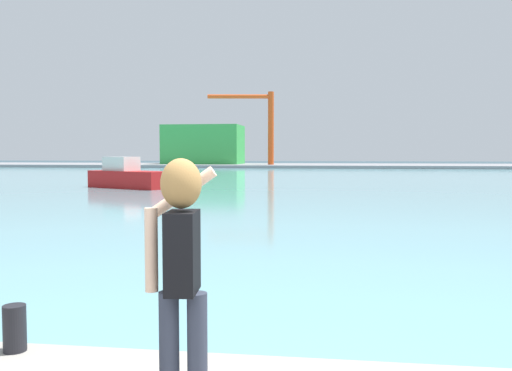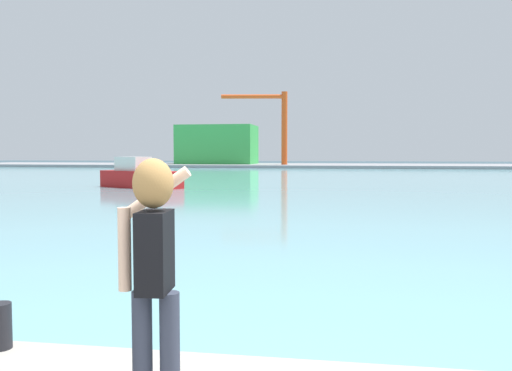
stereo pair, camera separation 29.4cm
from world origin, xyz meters
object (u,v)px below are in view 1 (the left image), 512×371
Objects in this scene: warehouse_left at (204,145)px; port_crane at (261,119)px; boat_moored at (128,177)px; person_photographer at (181,257)px; harbor_bollard at (15,328)px.

warehouse_left is 1.12× the size of port_crane.
boat_moored is 0.48× the size of warehouse_left.
boat_moored is (-12.93, 32.11, -0.92)m from person_photographer.
boat_moored is at bearing -92.38° from port_crane.
port_crane is (11.31, -5.53, 4.23)m from warehouse_left.
harbor_bollard is at bearing -84.11° from port_crane.
person_photographer is 34.63m from boat_moored.
person_photographer is 0.14× the size of port_crane.
person_photographer is at bearing -25.47° from harbor_bollard.
person_photographer is 2.15m from harbor_bollard.
boat_moored is (-11.15, 31.26, -0.06)m from harbor_bollard.
harbor_bollard is 0.03× the size of warehouse_left.
warehouse_left is at bearing 125.30° from boat_moored.
person_photographer is 0.13× the size of warehouse_left.
port_crane is at bearing -26.03° from warehouse_left.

